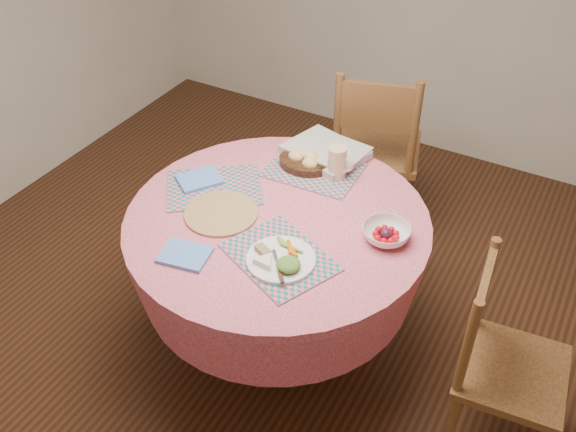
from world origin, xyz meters
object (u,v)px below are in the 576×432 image
dining_table (278,254)px  bread_bowl (304,161)px  dinner_plate (282,259)px  fruit_bowl (386,234)px  chair_back (375,148)px  chair_right (501,360)px  wicker_trivet (221,213)px  latte_mug (338,162)px

dining_table → bread_bowl: (-0.07, 0.37, 0.23)m
dinner_plate → fruit_bowl: (0.28, 0.32, 0.01)m
dining_table → chair_back: size_ratio=1.24×
chair_back → bread_bowl: bearing=65.6°
chair_right → bread_bowl: chair_right is taller
wicker_trivet → latte_mug: 0.55m
dining_table → wicker_trivet: 0.30m
chair_right → wicker_trivet: chair_right is taller
dining_table → chair_right: bearing=-0.9°
chair_back → fruit_bowl: 1.05m
bread_bowl → fruit_bowl: (0.51, -0.28, -0.00)m
dining_table → wicker_trivet: size_ratio=4.13×
dining_table → dinner_plate: 0.35m
chair_right → bread_bowl: size_ratio=3.82×
bread_bowl → latte_mug: latte_mug is taller
wicker_trivet → bread_bowl: (0.14, 0.46, 0.03)m
chair_back → bread_bowl: size_ratio=4.34×
chair_right → chair_back: chair_back is taller
dining_table → chair_right: (0.97, -0.01, -0.10)m
dining_table → dinner_plate: size_ratio=4.79×
chair_right → fruit_bowl: size_ratio=3.65×
dinner_plate → latte_mug: size_ratio=1.79×
dinner_plate → bread_bowl: size_ratio=1.13×
dining_table → chair_back: chair_back is taller
fruit_bowl → dining_table: bearing=-168.2°
wicker_trivet → dinner_plate: size_ratio=1.16×
dining_table → dinner_plate: dinner_plate is taller
dining_table → wicker_trivet: bearing=-156.8°
dining_table → fruit_bowl: 0.49m
dinner_plate → latte_mug: bearing=96.0°
bread_bowl → fruit_bowl: bearing=-28.9°
dinner_plate → bread_bowl: bread_bowl is taller
dining_table → wicker_trivet: (-0.21, -0.09, 0.20)m
chair_right → wicker_trivet: bearing=88.0°
bread_bowl → latte_mug: (0.16, 0.00, 0.05)m
bread_bowl → chair_right: bearing=-20.3°
chair_back → bread_bowl: 0.70m
wicker_trivet → dining_table: bearing=23.2°
wicker_trivet → dinner_plate: dinner_plate is taller
dinner_plate → wicker_trivet: bearing=159.4°
bread_bowl → latte_mug: 0.17m
dinner_plate → latte_mug: 0.60m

